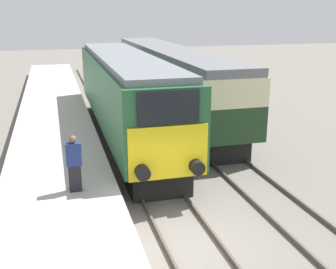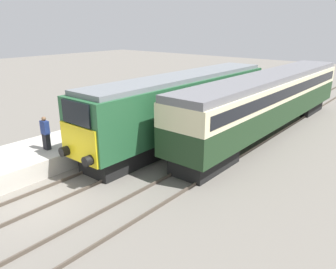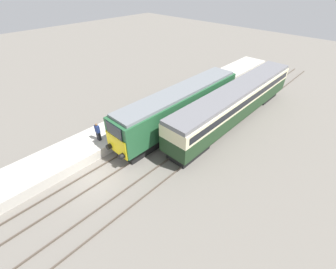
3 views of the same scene
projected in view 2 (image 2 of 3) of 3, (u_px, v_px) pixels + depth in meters
The scene contains 7 objects.
ground_plane at pixel (36, 202), 13.19m from camera, with size 120.00×120.00×0.00m, color slate.
platform_left at pixel (125, 129), 20.87m from camera, with size 3.50×50.00×0.89m.
rails_near_track at pixel (127, 162), 16.81m from camera, with size 1.51×60.00×0.14m.
rails_far_track at pixel (179, 181), 14.75m from camera, with size 1.50×60.00×0.14m.
locomotive at pixel (184, 104), 19.61m from camera, with size 2.70×15.53×4.02m.
passenger_carriage at pixel (269, 98), 20.84m from camera, with size 2.75×18.93×3.87m.
person_on_platform at pixel (46, 133), 16.01m from camera, with size 0.44×0.26×1.68m.
Camera 2 is at (11.53, -5.54, 6.78)m, focal length 35.00 mm.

